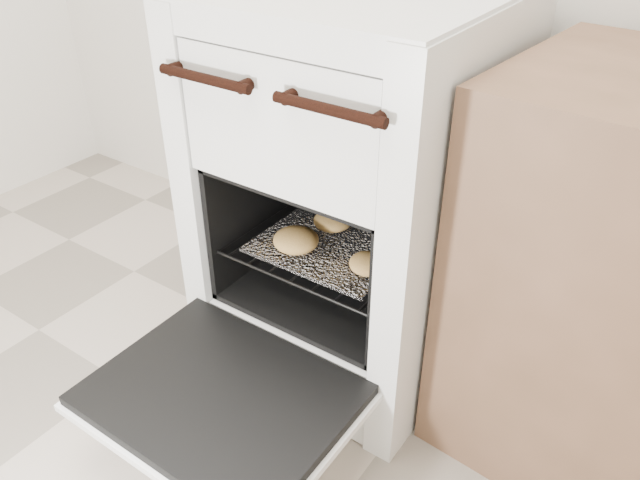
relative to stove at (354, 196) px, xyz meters
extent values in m
cube|color=silver|center=(0.00, 0.01, 0.01)|extent=(0.59, 0.63, 0.91)
cylinder|color=black|center=(-0.14, -0.32, 0.35)|extent=(0.22, 0.02, 0.02)
cylinder|color=black|center=(0.14, -0.32, 0.35)|extent=(0.22, 0.02, 0.02)
cube|color=black|center=(0.00, -0.50, -0.24)|extent=(0.52, 0.40, 0.02)
cube|color=silver|center=(0.00, -0.50, -0.26)|extent=(0.54, 0.42, 0.02)
cylinder|color=black|center=(-0.21, -0.07, -0.10)|extent=(0.01, 0.42, 0.01)
cylinder|color=black|center=(0.21, -0.07, -0.10)|extent=(0.01, 0.42, 0.01)
cylinder|color=black|center=(0.00, -0.26, -0.10)|extent=(0.43, 0.01, 0.01)
cylinder|color=black|center=(0.00, 0.13, -0.10)|extent=(0.43, 0.01, 0.01)
cylinder|color=black|center=(-0.18, -0.07, -0.10)|extent=(0.01, 0.40, 0.01)
cylinder|color=black|center=(-0.12, -0.07, -0.10)|extent=(0.01, 0.40, 0.01)
cylinder|color=black|center=(-0.06, -0.07, -0.10)|extent=(0.01, 0.40, 0.01)
cylinder|color=black|center=(0.00, -0.07, -0.10)|extent=(0.01, 0.40, 0.01)
cylinder|color=black|center=(0.06, -0.07, -0.10)|extent=(0.01, 0.40, 0.01)
cylinder|color=black|center=(0.12, -0.07, -0.10)|extent=(0.01, 0.40, 0.01)
cylinder|color=black|center=(0.18, -0.07, -0.10)|extent=(0.01, 0.40, 0.01)
cube|color=white|center=(0.00, -0.09, -0.09)|extent=(0.34, 0.30, 0.01)
ellipsoid|color=tan|center=(0.13, -0.14, -0.07)|extent=(0.12, 0.12, 0.04)
ellipsoid|color=tan|center=(-0.06, -0.16, -0.06)|extent=(0.13, 0.13, 0.05)
ellipsoid|color=tan|center=(-0.04, -0.03, -0.07)|extent=(0.11, 0.11, 0.04)
camera|label=1|loc=(0.68, -1.13, 0.71)|focal=35.00mm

